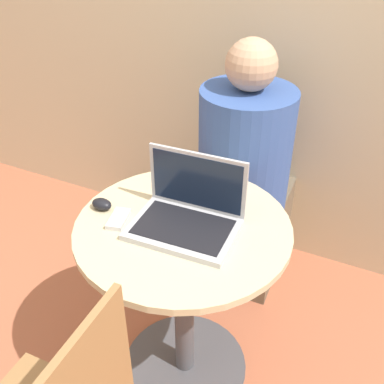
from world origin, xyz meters
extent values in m
plane|color=#B26042|center=(0.00, 0.00, 0.00)|extent=(12.00, 12.00, 0.00)
cylinder|color=#4C4C51|center=(0.00, 0.00, 0.01)|extent=(0.50, 0.50, 0.02)
cylinder|color=#4C4C51|center=(0.00, 0.00, 0.37)|extent=(0.07, 0.07, 0.70)
cylinder|color=beige|center=(0.00, 0.00, 0.74)|extent=(0.70, 0.70, 0.02)
cube|color=#B7B7BC|center=(0.02, -0.03, 0.76)|extent=(0.34, 0.24, 0.02)
cube|color=black|center=(0.02, -0.03, 0.77)|extent=(0.30, 0.20, 0.00)
cube|color=#B7B7BC|center=(0.01, 0.08, 0.87)|extent=(0.33, 0.03, 0.21)
cube|color=#141E33|center=(0.01, 0.08, 0.87)|extent=(0.30, 0.02, 0.18)
cube|color=silver|center=(-0.20, -0.07, 0.76)|extent=(0.08, 0.11, 0.02)
ellipsoid|color=black|center=(-0.29, -0.04, 0.77)|extent=(0.07, 0.05, 0.04)
cube|color=brown|center=(-0.01, 0.72, 0.23)|extent=(0.40, 0.57, 0.45)
cylinder|color=#38569E|center=(0.00, 0.59, 0.72)|extent=(0.39, 0.39, 0.54)
sphere|color=tan|center=(0.00, 0.59, 1.10)|extent=(0.20, 0.20, 0.20)
camera|label=1|loc=(0.52, -1.01, 1.65)|focal=42.00mm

